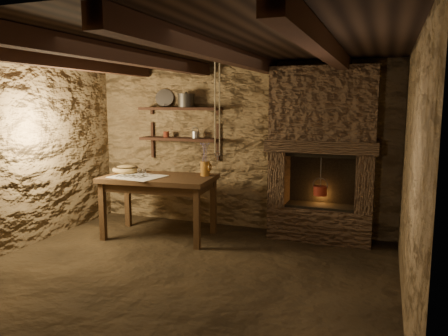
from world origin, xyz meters
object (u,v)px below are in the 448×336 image
at_px(stoneware_jug, 205,162).
at_px(iron_stockpot, 186,101).
at_px(work_table, 159,204).
at_px(wooden_bowl, 126,170).
at_px(red_pot, 320,190).

height_order(stoneware_jug, iron_stockpot, iron_stockpot).
distance_m(work_table, wooden_bowl, 0.72).
distance_m(work_table, red_pot, 2.18).
relative_size(stoneware_jug, wooden_bowl, 1.20).
bearing_deg(work_table, red_pot, 11.16).
bearing_deg(wooden_bowl, work_table, -8.61).
height_order(wooden_bowl, red_pot, red_pot).
relative_size(wooden_bowl, red_pot, 0.71).
distance_m(stoneware_jug, wooden_bowl, 1.18).
relative_size(work_table, iron_stockpot, 6.42).
bearing_deg(stoneware_jug, wooden_bowl, -176.50).
height_order(work_table, stoneware_jug, stoneware_jug).
distance_m(stoneware_jug, iron_stockpot, 1.06).
height_order(stoneware_jug, wooden_bowl, stoneware_jug).
bearing_deg(red_pot, iron_stockpot, 176.57).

